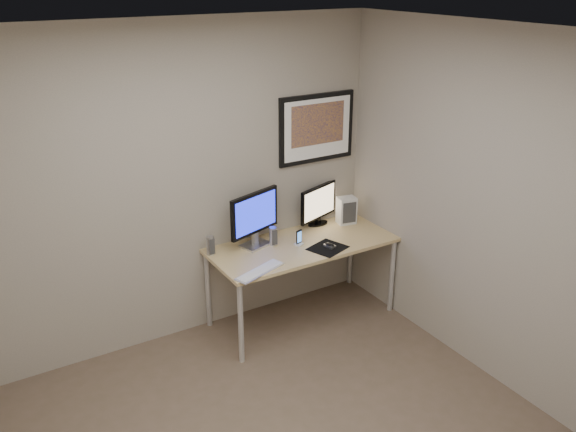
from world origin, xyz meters
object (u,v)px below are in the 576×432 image
at_px(speaker_right, 273,236).
at_px(phone_dock, 299,238).
at_px(framed_art, 317,128).
at_px(speaker_left, 210,245).
at_px(keyboard, 260,271).
at_px(monitor_tv, 318,204).
at_px(desk, 302,250).
at_px(fan_unit, 347,210).
at_px(monitor_large, 255,217).

bearing_deg(speaker_right, phone_dock, -27.80).
height_order(framed_art, speaker_left, framed_art).
distance_m(phone_dock, keyboard, 0.59).
bearing_deg(monitor_tv, framed_art, 66.52).
xyz_separation_m(desk, speaker_left, (-0.76, 0.21, 0.15)).
xyz_separation_m(desk, monitor_tv, (0.35, 0.28, 0.27)).
bearing_deg(phone_dock, framed_art, 23.76).
relative_size(speaker_left, fan_unit, 0.65).
bearing_deg(phone_dock, fan_unit, -1.17).
bearing_deg(desk, phone_dock, -167.84).
relative_size(monitor_large, speaker_right, 3.17).
distance_m(framed_art, fan_unit, 0.82).
relative_size(framed_art, speaker_left, 4.66).
relative_size(framed_art, fan_unit, 3.01).
relative_size(desk, framed_art, 2.13).
bearing_deg(monitor_tv, speaker_right, 177.40).
bearing_deg(monitor_tv, phone_dock, -162.55).
xyz_separation_m(speaker_left, fan_unit, (1.35, -0.04, 0.04)).
relative_size(phone_dock, keyboard, 0.30).
bearing_deg(monitor_large, framed_art, -5.08).
height_order(desk, speaker_right, speaker_right).
xyz_separation_m(phone_dock, keyboard, (-0.52, -0.27, -0.06)).
bearing_deg(desk, monitor_tv, 38.76).
height_order(desk, speaker_left, speaker_left).
height_order(framed_art, keyboard, framed_art).
bearing_deg(speaker_right, monitor_large, 160.29).
distance_m(monitor_tv, phone_dock, 0.50).
height_order(speaker_left, keyboard, speaker_left).
bearing_deg(framed_art, speaker_left, -173.98).
relative_size(framed_art, monitor_tv, 1.64).
relative_size(framed_art, keyboard, 1.65).
bearing_deg(keyboard, speaker_right, 29.34).
distance_m(framed_art, monitor_tv, 0.69).
relative_size(speaker_right, phone_dock, 1.17).
xyz_separation_m(speaker_right, keyboard, (-0.34, -0.38, -0.07)).
height_order(monitor_large, speaker_left, monitor_large).
bearing_deg(speaker_right, speaker_left, 172.62).
xyz_separation_m(framed_art, speaker_left, (-1.11, -0.12, -0.81)).
relative_size(speaker_right, keyboard, 0.35).
relative_size(monitor_large, keyboard, 1.12).
height_order(desk, phone_dock, phone_dock).
bearing_deg(keyboard, framed_art, 14.33).
relative_size(desk, monitor_tv, 3.49).
distance_m(monitor_large, phone_dock, 0.42).
relative_size(desk, speaker_right, 9.97).
distance_m(desk, monitor_large, 0.52).
bearing_deg(monitor_large, monitor_tv, -9.20).
bearing_deg(speaker_left, fan_unit, -3.53).
distance_m(speaker_left, fan_unit, 1.35).
xyz_separation_m(desk, keyboard, (-0.56, -0.27, 0.07)).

